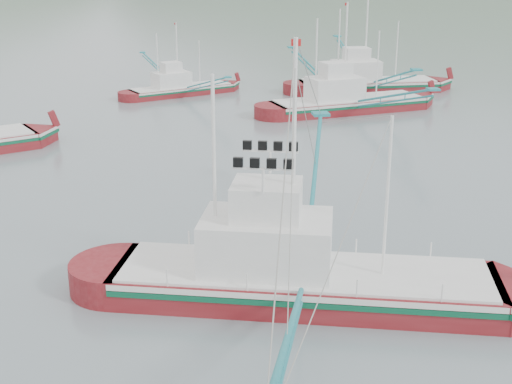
{
  "coord_description": "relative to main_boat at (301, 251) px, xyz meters",
  "views": [
    {
      "loc": [
        -4.66,
        -28.37,
        14.94
      ],
      "look_at": [
        0.0,
        6.0,
        3.2
      ],
      "focal_mm": 50.0,
      "sensor_mm": 36.0,
      "label": 1
    }
  ],
  "objects": [
    {
      "name": "ground",
      "position": [
        -1.2,
        -0.08,
        -2.37
      ],
      "size": [
        1200.0,
        1200.0,
        0.0
      ],
      "primitive_type": "plane",
      "color": "slate",
      "rests_on": "ground"
    },
    {
      "name": "main_boat",
      "position": [
        0.0,
        0.0,
        0.0
      ],
      "size": [
        17.76,
        30.5,
        12.59
      ],
      "rotation": [
        0.0,
        0.0,
        -0.26
      ],
      "color": "maroon",
      "rests_on": "ground"
    },
    {
      "name": "bg_boat_right",
      "position": [
        12.19,
        38.48,
        -0.35
      ],
      "size": [
        15.9,
        27.44,
        11.27
      ],
      "rotation": [
        0.0,
        0.0,
        0.23
      ],
      "color": "maroon",
      "rests_on": "ground"
    },
    {
      "name": "bg_boat_far",
      "position": [
        -3.63,
        49.3,
        -0.66
      ],
      "size": [
        11.74,
        19.78,
        8.42
      ],
      "rotation": [
        0.0,
        0.0,
        0.42
      ],
      "color": "maroon",
      "rests_on": "ground"
    },
    {
      "name": "bg_boat_extra",
      "position": [
        17.08,
        48.54,
        -0.82
      ],
      "size": [
        15.45,
        27.87,
        11.27
      ],
      "rotation": [
        0.0,
        0.0,
        0.02
      ],
      "color": "maroon",
      "rests_on": "ground"
    }
  ]
}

